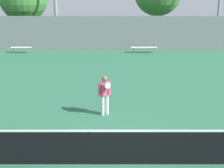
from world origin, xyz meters
TOP-DOWN VIEW (x-y plane):
  - ground_plane at (0.00, 0.00)m, footprint 100.00×100.00m
  - tennis_net at (0.00, 0.00)m, footprint 12.29×0.09m
  - tennis_player at (-0.49, 3.77)m, footprint 0.53×0.51m
  - bench_courtside_near at (-7.48, 16.64)m, footprint 1.61×0.40m
  - bench_adjacent_court at (2.35, 16.64)m, footprint 2.08×0.40m
  - back_fence at (0.00, 17.86)m, footprint 31.80×0.06m

SIDE VIEW (x-z plane):
  - ground_plane at x=0.00m, z-range 0.00..0.00m
  - bench_courtside_near at x=-7.48m, z-range 0.18..0.64m
  - bench_adjacent_court at x=2.35m, z-range 0.19..0.64m
  - tennis_net at x=0.00m, z-range 0.01..1.09m
  - tennis_player at x=-0.49m, z-range 0.12..1.75m
  - back_fence at x=0.00m, z-range 0.00..2.81m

